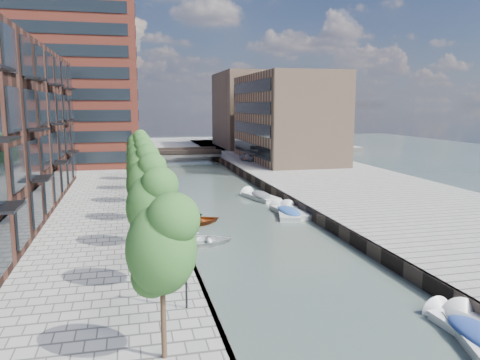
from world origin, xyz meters
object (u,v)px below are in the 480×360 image
object	(u,v)px
tree_3	(142,167)
sloop_4	(179,217)
tree_2	(146,181)
car	(249,157)
motorboat_2	(287,212)
tree_4	(140,157)
sloop_2	(193,225)
tree_0	(161,243)
tree_6	(137,145)
motorboat_1	(468,329)
motorboat_3	(289,213)
tree_1	(151,203)
sloop_3	(199,245)
bridge	(183,154)
tree_5	(138,150)
motorboat_4	(259,197)

from	to	relation	value
tree_3	sloop_4	bearing A→B (deg)	55.31
tree_2	car	size ratio (longest dim) A/B	1.54
tree_2	motorboat_2	size ratio (longest dim) A/B	1.05
tree_3	sloop_4	size ratio (longest dim) A/B	1.37
tree_4	car	distance (m)	35.05
sloop_4	motorboat_2	distance (m)	10.04
tree_4	sloop_2	xyz separation A→B (m)	(4.11, -5.41, -5.31)
sloop_4	sloop_2	bearing A→B (deg)	-145.15
tree_0	sloop_2	xyz separation A→B (m)	(4.11, 22.59, -5.31)
sloop_4	tree_2	bearing A→B (deg)	-175.36
tree_0	tree_6	size ratio (longest dim) A/B	1.00
motorboat_1	tree_0	bearing A→B (deg)	-177.29
tree_4	motorboat_3	distance (m)	14.69
tree_2	sloop_4	bearing A→B (deg)	74.37
tree_4	tree_1	bearing A→B (deg)	-90.00
sloop_3	motorboat_2	size ratio (longest dim) A/B	0.88
tree_6	motorboat_2	distance (m)	22.41
tree_0	tree_1	bearing A→B (deg)	90.00
bridge	sloop_2	bearing A→B (deg)	-95.52
tree_0	tree_3	xyz separation A→B (m)	(0.00, 21.00, 0.00)
tree_3	tree_4	distance (m)	7.00
bridge	tree_2	xyz separation A→B (m)	(-8.50, -54.00, 3.92)
sloop_4	motorboat_1	bearing A→B (deg)	-137.74
tree_5	motorboat_3	size ratio (longest dim) A/B	1.06
sloop_4	motorboat_2	size ratio (longest dim) A/B	0.76
tree_1	tree_0	bearing A→B (deg)	-90.00
sloop_3	motorboat_3	xyz separation A→B (m)	(9.50, 7.42, 0.22)
tree_0	tree_1	distance (m)	7.00
bridge	tree_1	size ratio (longest dim) A/B	2.18
sloop_2	motorboat_1	size ratio (longest dim) A/B	1.01
tree_5	motorboat_3	distance (m)	17.88
bridge	tree_4	xyz separation A→B (m)	(-8.50, -40.00, 3.92)
motorboat_2	motorboat_3	xyz separation A→B (m)	(-0.08, -0.66, 0.11)
bridge	tree_6	distance (m)	27.63
motorboat_1	motorboat_4	xyz separation A→B (m)	(-0.87, 31.45, 0.03)
tree_6	motorboat_1	size ratio (longest dim) A/B	1.22
car	tree_6	bearing A→B (deg)	-162.42
bridge	motorboat_2	bearing A→B (deg)	-83.70
tree_0	tree_3	bearing A→B (deg)	90.00
tree_3	motorboat_1	bearing A→B (deg)	-56.60
tree_6	sloop_3	distance (m)	26.18
motorboat_4	car	bearing A→B (deg)	77.68
sloop_2	sloop_4	xyz separation A→B (m)	(-0.82, 3.16, 0.00)
tree_3	sloop_3	world-z (taller)	tree_3
bridge	tree_3	xyz separation A→B (m)	(-8.50, -47.00, 3.92)
tree_6	motorboat_3	world-z (taller)	tree_6
bridge	motorboat_2	world-z (taller)	bridge
bridge	motorboat_3	bearing A→B (deg)	-83.90
tree_5	tree_6	size ratio (longest dim) A/B	1.00
motorboat_4	tree_3	bearing A→B (deg)	-138.57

